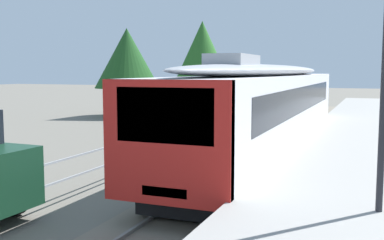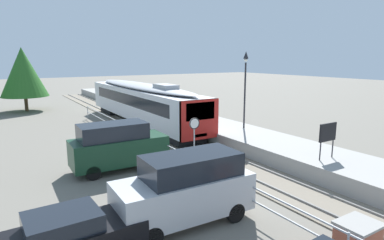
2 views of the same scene
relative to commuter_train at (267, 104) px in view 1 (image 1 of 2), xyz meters
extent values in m
plane|color=#6B665B|center=(-3.00, -2.45, -2.14)|extent=(160.00, 160.00, 0.00)
cube|color=slate|center=(0.00, -2.45, -2.11)|extent=(3.20, 60.00, 0.06)
cube|color=slate|center=(-0.72, -2.45, -2.04)|extent=(0.08, 60.00, 0.08)
cube|color=slate|center=(0.72, -2.45, -2.04)|extent=(0.08, 60.00, 0.08)
cube|color=silver|center=(0.00, 0.11, -0.18)|extent=(2.80, 18.73, 2.55)
cube|color=red|center=(0.00, -9.16, -0.18)|extent=(2.80, 0.24, 2.55)
cube|color=black|center=(0.00, -9.24, 0.38)|extent=(2.13, 0.08, 1.12)
cube|color=black|center=(0.00, 0.11, 0.23)|extent=(2.82, 15.73, 0.92)
ellipsoid|color=#9EA0A5|center=(0.00, 0.11, 1.28)|extent=(2.69, 17.98, 0.44)
cube|color=#9EA0A5|center=(0.00, -4.58, 1.56)|extent=(1.10, 2.20, 0.36)
cube|color=#EAE5C6|center=(0.00, -9.23, -1.17)|extent=(1.00, 0.10, 0.20)
cube|color=black|center=(0.00, -6.86, -1.73)|extent=(2.24, 3.20, 0.55)
cube|color=black|center=(0.00, 7.07, -1.73)|extent=(2.24, 3.20, 0.55)
cube|color=#999691|center=(3.25, -2.45, -1.69)|extent=(3.90, 60.00, 0.90)
cylinder|color=#232328|center=(4.03, -8.78, 1.06)|extent=(0.12, 0.12, 4.60)
cylinder|color=#9EA0A5|center=(-3.30, -3.45, -1.52)|extent=(0.06, 0.06, 1.25)
cylinder|color=#9EA0A5|center=(-3.30, 5.55, -1.52)|extent=(0.06, 0.06, 1.25)
cylinder|color=black|center=(-3.96, -9.21, -1.78)|extent=(0.73, 0.26, 0.72)
cylinder|color=brown|center=(-13.40, 12.74, -1.08)|extent=(0.36, 0.36, 2.12)
cone|color=#1E4C1E|center=(-13.40, 12.74, 2.19)|extent=(4.84, 4.84, 4.42)
cylinder|color=brown|center=(-7.86, 13.88, -1.33)|extent=(0.36, 0.36, 1.63)
cone|color=#286023|center=(-7.86, 13.88, 2.15)|extent=(4.90, 4.90, 5.33)
camera|label=1|loc=(3.91, -17.52, 1.27)|focal=43.21mm
camera|label=2|loc=(-11.01, -25.91, 3.67)|focal=30.21mm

